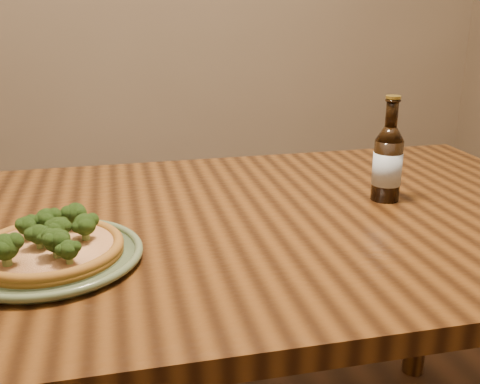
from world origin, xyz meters
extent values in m
cube|color=#4F2D11|center=(0.00, 0.10, 0.73)|extent=(1.60, 0.90, 0.04)
cylinder|color=#4F2D11|center=(0.73, 0.48, 0.35)|extent=(0.07, 0.07, 0.71)
cylinder|color=#576948|center=(-0.30, -0.02, 0.76)|extent=(0.28, 0.28, 0.01)
torus|color=#576948|center=(-0.30, -0.02, 0.76)|extent=(0.31, 0.31, 0.01)
torus|color=#576948|center=(-0.30, -0.02, 0.76)|extent=(0.24, 0.24, 0.01)
cylinder|color=#906020|center=(-0.30, -0.02, 0.77)|extent=(0.24, 0.24, 0.01)
torus|color=#906020|center=(-0.30, -0.02, 0.78)|extent=(0.24, 0.24, 0.02)
cylinder|color=beige|center=(-0.30, -0.02, 0.78)|extent=(0.21, 0.21, 0.01)
sphere|color=#31541A|center=(-0.33, 0.01, 0.80)|extent=(0.05, 0.05, 0.03)
sphere|color=#31541A|center=(-0.28, -0.01, 0.81)|extent=(0.05, 0.05, 0.04)
sphere|color=#31541A|center=(-0.24, -0.01, 0.81)|extent=(0.05, 0.05, 0.04)
sphere|color=#31541A|center=(-0.35, -0.08, 0.81)|extent=(0.06, 0.06, 0.04)
sphere|color=#31541A|center=(-0.30, 0.03, 0.81)|extent=(0.04, 0.04, 0.04)
sphere|color=#31541A|center=(-0.31, -0.03, 0.80)|extent=(0.04, 0.04, 0.03)
sphere|color=#31541A|center=(-0.28, -0.07, 0.81)|extent=(0.05, 0.05, 0.04)
sphere|color=#31541A|center=(-0.26, -0.10, 0.80)|extent=(0.04, 0.04, 0.03)
sphere|color=#31541A|center=(-0.26, 0.04, 0.81)|extent=(0.05, 0.05, 0.04)
cylinder|color=black|center=(0.39, 0.14, 0.82)|extent=(0.06, 0.06, 0.13)
cone|color=black|center=(0.39, 0.14, 0.90)|extent=(0.06, 0.06, 0.03)
cylinder|color=black|center=(0.39, 0.14, 0.94)|extent=(0.03, 0.03, 0.06)
torus|color=black|center=(0.39, 0.14, 0.97)|extent=(0.03, 0.03, 0.00)
cylinder|color=#A58C33|center=(0.39, 0.14, 0.97)|extent=(0.03, 0.03, 0.01)
cylinder|color=silver|center=(0.39, 0.14, 0.82)|extent=(0.06, 0.06, 0.07)
camera|label=1|loc=(-0.18, -0.92, 1.16)|focal=42.00mm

